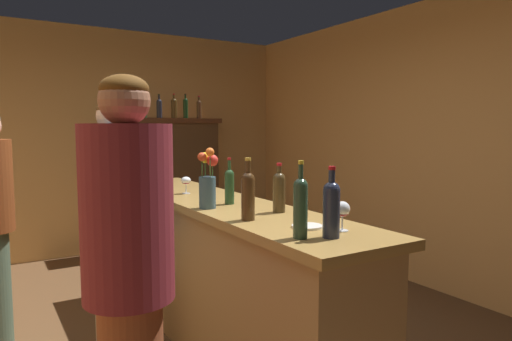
{
  "coord_description": "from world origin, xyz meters",
  "views": [
    {
      "loc": [
        -0.93,
        -2.52,
        1.53
      ],
      "look_at": [
        0.79,
        0.33,
        1.22
      ],
      "focal_mm": 32.01,
      "sensor_mm": 36.0,
      "label": 1
    }
  ],
  "objects_px": {
    "display_bottle_center": "(174,107)",
    "patron_by_cabinet": "(129,277)",
    "wine_bottle_chardonnay": "(229,185)",
    "wine_glass_front": "(342,211)",
    "display_cabinet": "(174,181)",
    "wine_bottle_rose": "(300,205)",
    "cheese_plate": "(307,226)",
    "wine_glass_mid": "(186,181)",
    "wine_bottle_riesling": "(279,190)",
    "display_bottle_left": "(144,106)",
    "patron_redhead": "(114,221)",
    "bar_counter": "(218,273)",
    "wine_bottle_malbec": "(248,193)",
    "display_bottle_midleft": "(159,108)",
    "display_bottle_midright": "(186,107)",
    "flower_arrangement": "(208,181)",
    "wine_bottle_merlot": "(331,206)",
    "display_bottle_right": "(199,108)"
  },
  "relations": [
    {
      "from": "wine_bottle_malbec",
      "to": "display_bottle_right",
      "type": "distance_m",
      "value": 3.66
    },
    {
      "from": "wine_bottle_rose",
      "to": "wine_glass_front",
      "type": "xyz_separation_m",
      "value": [
        0.26,
        0.01,
        -0.05
      ]
    },
    {
      "from": "bar_counter",
      "to": "wine_bottle_rose",
      "type": "height_order",
      "value": "wine_bottle_rose"
    },
    {
      "from": "display_bottle_center",
      "to": "display_bottle_midright",
      "type": "xyz_separation_m",
      "value": [
        0.15,
        0.0,
        0.0
      ]
    },
    {
      "from": "patron_redhead",
      "to": "wine_bottle_malbec",
      "type": "bearing_deg",
      "value": -40.26
    },
    {
      "from": "wine_glass_mid",
      "to": "wine_bottle_merlot",
      "type": "bearing_deg",
      "value": -89.29
    },
    {
      "from": "wine_bottle_rose",
      "to": "wine_bottle_chardonnay",
      "type": "bearing_deg",
      "value": 80.66
    },
    {
      "from": "wine_glass_mid",
      "to": "display_bottle_center",
      "type": "bearing_deg",
      "value": 70.73
    },
    {
      "from": "bar_counter",
      "to": "display_cabinet",
      "type": "distance_m",
      "value": 2.81
    },
    {
      "from": "wine_bottle_rose",
      "to": "display_bottle_center",
      "type": "height_order",
      "value": "display_bottle_center"
    },
    {
      "from": "wine_glass_front",
      "to": "flower_arrangement",
      "type": "bearing_deg",
      "value": 107.45
    },
    {
      "from": "display_cabinet",
      "to": "wine_bottle_malbec",
      "type": "distance_m",
      "value": 3.52
    },
    {
      "from": "wine_bottle_merlot",
      "to": "cheese_plate",
      "type": "height_order",
      "value": "wine_bottle_merlot"
    },
    {
      "from": "display_bottle_midright",
      "to": "flower_arrangement",
      "type": "bearing_deg",
      "value": -110.2
    },
    {
      "from": "wine_bottle_chardonnay",
      "to": "cheese_plate",
      "type": "height_order",
      "value": "wine_bottle_chardonnay"
    },
    {
      "from": "wine_bottle_riesling",
      "to": "display_bottle_left",
      "type": "distance_m",
      "value": 3.36
    },
    {
      "from": "cheese_plate",
      "to": "wine_bottle_rose",
      "type": "bearing_deg",
      "value": -135.59
    },
    {
      "from": "display_bottle_midright",
      "to": "patron_by_cabinet",
      "type": "distance_m",
      "value": 4.23
    },
    {
      "from": "display_cabinet",
      "to": "wine_bottle_rose",
      "type": "bearing_deg",
      "value": -103.05
    },
    {
      "from": "display_bottle_midleft",
      "to": "wine_glass_mid",
      "type": "bearing_deg",
      "value": -104.85
    },
    {
      "from": "cheese_plate",
      "to": "patron_redhead",
      "type": "bearing_deg",
      "value": 117.85
    },
    {
      "from": "wine_bottle_rose",
      "to": "display_bottle_center",
      "type": "bearing_deg",
      "value": 76.79
    },
    {
      "from": "bar_counter",
      "to": "flower_arrangement",
      "type": "bearing_deg",
      "value": -127.04
    },
    {
      "from": "display_bottle_center",
      "to": "patron_by_cabinet",
      "type": "distance_m",
      "value": 4.16
    },
    {
      "from": "wine_glass_mid",
      "to": "display_bottle_center",
      "type": "xyz_separation_m",
      "value": [
        0.8,
        2.29,
        0.66
      ]
    },
    {
      "from": "display_bottle_midleft",
      "to": "display_bottle_center",
      "type": "height_order",
      "value": "display_bottle_center"
    },
    {
      "from": "flower_arrangement",
      "to": "cheese_plate",
      "type": "height_order",
      "value": "flower_arrangement"
    },
    {
      "from": "wine_bottle_rose",
      "to": "patron_redhead",
      "type": "distance_m",
      "value": 1.48
    },
    {
      "from": "bar_counter",
      "to": "display_bottle_center",
      "type": "xyz_separation_m",
      "value": [
        0.74,
        2.7,
        1.27
      ]
    },
    {
      "from": "display_bottle_midleft",
      "to": "patron_by_cabinet",
      "type": "distance_m",
      "value": 4.09
    },
    {
      "from": "wine_bottle_rose",
      "to": "wine_glass_mid",
      "type": "distance_m",
      "value": 1.57
    },
    {
      "from": "wine_glass_front",
      "to": "display_bottle_midleft",
      "type": "xyz_separation_m",
      "value": [
        0.45,
        3.85,
        0.64
      ]
    },
    {
      "from": "wine_bottle_rose",
      "to": "display_bottle_left",
      "type": "relative_size",
      "value": 1.01
    },
    {
      "from": "display_cabinet",
      "to": "display_bottle_left",
      "type": "distance_m",
      "value": 1.01
    },
    {
      "from": "wine_bottle_chardonnay",
      "to": "flower_arrangement",
      "type": "xyz_separation_m",
      "value": [
        -0.19,
        -0.07,
        0.04
      ]
    },
    {
      "from": "display_cabinet",
      "to": "display_bottle_right",
      "type": "distance_m",
      "value": 0.99
    },
    {
      "from": "display_bottle_midright",
      "to": "display_bottle_right",
      "type": "relative_size",
      "value": 1.06
    },
    {
      "from": "wine_bottle_rose",
      "to": "flower_arrangement",
      "type": "relative_size",
      "value": 0.93
    },
    {
      "from": "flower_arrangement",
      "to": "display_bottle_center",
      "type": "relative_size",
      "value": 1.21
    },
    {
      "from": "wine_bottle_rose",
      "to": "wine_bottle_riesling",
      "type": "bearing_deg",
      "value": 64.46
    },
    {
      "from": "bar_counter",
      "to": "wine_bottle_merlot",
      "type": "distance_m",
      "value": 1.4
    },
    {
      "from": "bar_counter",
      "to": "wine_bottle_malbec",
      "type": "relative_size",
      "value": 8.79
    },
    {
      "from": "wine_bottle_merlot",
      "to": "display_bottle_center",
      "type": "height_order",
      "value": "display_bottle_center"
    },
    {
      "from": "display_bottle_center",
      "to": "patron_by_cabinet",
      "type": "relative_size",
      "value": 0.18
    },
    {
      "from": "wine_bottle_merlot",
      "to": "display_bottle_center",
      "type": "relative_size",
      "value": 1.04
    },
    {
      "from": "wine_bottle_chardonnay",
      "to": "wine_glass_front",
      "type": "xyz_separation_m",
      "value": [
        0.1,
        -0.97,
        -0.03
      ]
    },
    {
      "from": "wine_glass_mid",
      "to": "cheese_plate",
      "type": "distance_m",
      "value": 1.41
    },
    {
      "from": "wine_bottle_rose",
      "to": "cheese_plate",
      "type": "height_order",
      "value": "wine_bottle_rose"
    },
    {
      "from": "display_cabinet",
      "to": "wine_glass_front",
      "type": "xyz_separation_m",
      "value": [
        -0.64,
        -3.85,
        0.28
      ]
    },
    {
      "from": "wine_bottle_merlot",
      "to": "wine_bottle_riesling",
      "type": "height_order",
      "value": "wine_bottle_merlot"
    }
  ]
}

